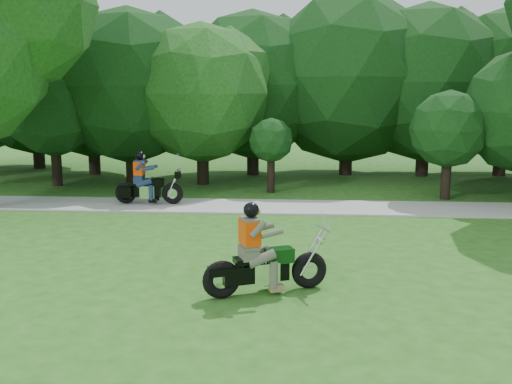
{
  "coord_description": "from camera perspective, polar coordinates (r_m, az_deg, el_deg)",
  "views": [
    {
      "loc": [
        -0.22,
        -9.73,
        3.67
      ],
      "look_at": [
        -1.26,
        4.93,
        1.05
      ],
      "focal_mm": 40.0,
      "sensor_mm": 36.0,
      "label": 1
    }
  ],
  "objects": [
    {
      "name": "chopper_motorcycle",
      "position": [
        10.41,
        0.43,
        -6.85
      ],
      "size": [
        2.33,
        1.29,
        1.72
      ],
      "rotation": [
        0.0,
        0.0,
        0.39
      ],
      "color": "black",
      "rests_on": "ground"
    },
    {
      "name": "walkway",
      "position": [
        18.1,
        4.67,
        -1.52
      ],
      "size": [
        60.0,
        2.2,
        0.06
      ],
      "primitive_type": "cube",
      "color": "#ABABA5",
      "rests_on": "ground"
    },
    {
      "name": "ground",
      "position": [
        10.4,
        5.08,
        -10.6
      ],
      "size": [
        100.0,
        100.0,
        0.0
      ],
      "primitive_type": "plane",
      "color": "#295518",
      "rests_on": "ground"
    },
    {
      "name": "touring_motorcycle",
      "position": [
        18.69,
        -11.09,
        0.71
      ],
      "size": [
        2.23,
        0.63,
        1.7
      ],
      "rotation": [
        0.0,
        0.0,
        0.01
      ],
      "color": "black",
      "rests_on": "walkway"
    },
    {
      "name": "tree_line",
      "position": [
        24.39,
        3.99,
        10.35
      ],
      "size": [
        40.52,
        11.92,
        7.86
      ],
      "color": "black",
      "rests_on": "ground"
    }
  ]
}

